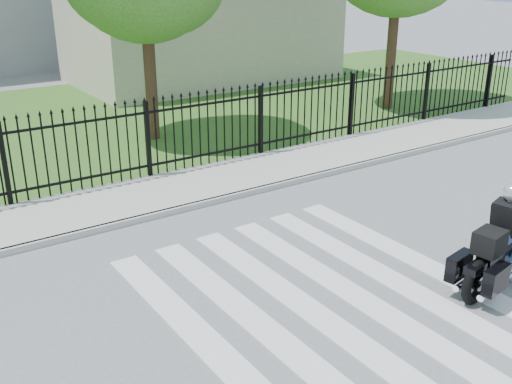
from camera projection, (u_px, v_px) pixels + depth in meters
ground at (323, 296)px, 8.82m from camera, size 120.00×120.00×0.00m
crosswalk at (323, 296)px, 8.82m from camera, size 5.00×5.50×0.01m
sidewalk at (171, 191)px, 12.66m from camera, size 40.00×2.00×0.12m
curb at (193, 206)px, 11.89m from camera, size 40.00×0.12×0.12m
grass_strip at (66, 123)px, 18.07m from camera, size 40.00×12.00×0.02m
iron_fence at (148, 142)px, 13.12m from camera, size 26.00×0.04×1.80m
building_low at (202, 36)px, 24.19m from camera, size 10.00×6.00×3.50m
motorcycle_rider at (505, 241)px, 9.00m from camera, size 2.48×1.08×1.65m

